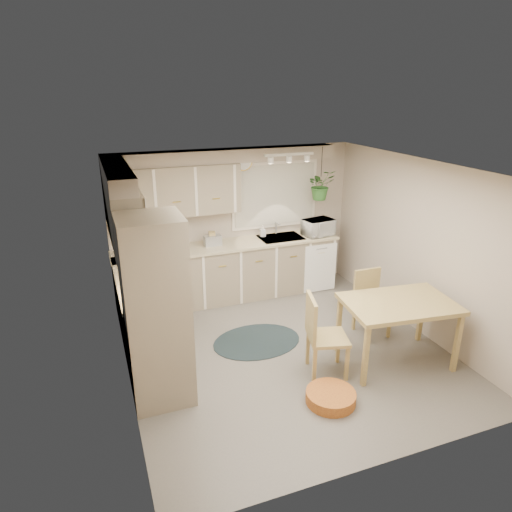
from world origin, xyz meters
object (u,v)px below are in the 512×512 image
at_px(chair_left, 328,335).
at_px(pet_bed, 331,397).
at_px(chair_back, 373,304).
at_px(microwave, 318,226).
at_px(braided_rug, 257,341).
at_px(dining_table, 396,332).

height_order(chair_left, pet_bed, chair_left).
distance_m(chair_back, pet_bed, 1.75).
bearing_deg(microwave, braided_rug, -150.00).
bearing_deg(braided_rug, chair_left, -60.16).
bearing_deg(chair_left, dining_table, 99.81).
bearing_deg(dining_table, pet_bed, -158.88).
bearing_deg(pet_bed, chair_left, 66.37).
bearing_deg(braided_rug, pet_bed, -77.94).
bearing_deg(dining_table, microwave, 86.52).
relative_size(chair_left, pet_bed, 1.82).
height_order(chair_back, braided_rug, chair_back).
bearing_deg(microwave, chair_back, -101.01).
bearing_deg(pet_bed, chair_back, 41.66).
bearing_deg(pet_bed, braided_rug, 102.06).
distance_m(dining_table, chair_back, 0.70).
bearing_deg(chair_left, chair_back, 135.20).
relative_size(dining_table, microwave, 2.67).
bearing_deg(dining_table, chair_back, 79.61).
distance_m(pet_bed, microwave, 3.30).
relative_size(dining_table, braided_rug, 1.08).
distance_m(dining_table, pet_bed, 1.28).
distance_m(braided_rug, microwave, 2.38).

